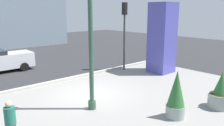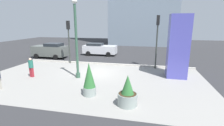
{
  "view_description": "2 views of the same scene",
  "coord_description": "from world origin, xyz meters",
  "px_view_note": "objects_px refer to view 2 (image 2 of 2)",
  "views": [
    {
      "loc": [
        -7.07,
        -9.78,
        4.45
      ],
      "look_at": [
        1.58,
        -0.02,
        1.51
      ],
      "focal_mm": 36.93,
      "sensor_mm": 36.0,
      "label": 1
    },
    {
      "loc": [
        4.42,
        -13.86,
        4.38
      ],
      "look_at": [
        1.5,
        -0.59,
        1.12
      ],
      "focal_mm": 26.72,
      "sensor_mm": 36.0,
      "label": 2
    }
  ],
  "objects_px": {
    "potted_plant_by_pillar": "(127,94)",
    "car_far_lane": "(99,49)",
    "traffic_light_corner": "(157,34)",
    "pedestrian_on_sidewalk": "(31,67)",
    "traffic_light_far_side": "(69,35)",
    "car_passing_lane": "(50,50)",
    "potted_plant_curbside": "(89,80)",
    "art_pillar_blue": "(178,47)",
    "lamp_post": "(76,42)"
  },
  "relations": [
    {
      "from": "car_passing_lane",
      "to": "traffic_light_far_side",
      "type": "bearing_deg",
      "value": -29.71
    },
    {
      "from": "art_pillar_blue",
      "to": "traffic_light_corner",
      "type": "bearing_deg",
      "value": 124.22
    },
    {
      "from": "car_far_lane",
      "to": "pedestrian_on_sidewalk",
      "type": "height_order",
      "value": "car_far_lane"
    },
    {
      "from": "potted_plant_curbside",
      "to": "car_far_lane",
      "type": "relative_size",
      "value": 0.45
    },
    {
      "from": "art_pillar_blue",
      "to": "traffic_light_corner",
      "type": "relative_size",
      "value": 1.0
    },
    {
      "from": "potted_plant_by_pillar",
      "to": "potted_plant_curbside",
      "type": "relative_size",
      "value": 0.83
    },
    {
      "from": "potted_plant_curbside",
      "to": "car_far_lane",
      "type": "height_order",
      "value": "potted_plant_curbside"
    },
    {
      "from": "potted_plant_by_pillar",
      "to": "pedestrian_on_sidewalk",
      "type": "xyz_separation_m",
      "value": [
        -8.4,
        3.2,
        0.23
      ]
    },
    {
      "from": "traffic_light_far_side",
      "to": "pedestrian_on_sidewalk",
      "type": "distance_m",
      "value": 5.8
    },
    {
      "from": "traffic_light_corner",
      "to": "traffic_light_far_side",
      "type": "relative_size",
      "value": 1.1
    },
    {
      "from": "potted_plant_curbside",
      "to": "car_far_lane",
      "type": "distance_m",
      "value": 13.44
    },
    {
      "from": "potted_plant_by_pillar",
      "to": "traffic_light_far_side",
      "type": "distance_m",
      "value": 11.61
    },
    {
      "from": "lamp_post",
      "to": "car_passing_lane",
      "type": "bearing_deg",
      "value": 134.96
    },
    {
      "from": "potted_plant_curbside",
      "to": "lamp_post",
      "type": "bearing_deg",
      "value": 124.63
    },
    {
      "from": "lamp_post",
      "to": "car_passing_lane",
      "type": "relative_size",
      "value": 1.37
    },
    {
      "from": "lamp_post",
      "to": "potted_plant_curbside",
      "type": "relative_size",
      "value": 2.94
    },
    {
      "from": "traffic_light_far_side",
      "to": "car_passing_lane",
      "type": "height_order",
      "value": "traffic_light_far_side"
    },
    {
      "from": "traffic_light_corner",
      "to": "pedestrian_on_sidewalk",
      "type": "height_order",
      "value": "traffic_light_corner"
    },
    {
      "from": "potted_plant_curbside",
      "to": "traffic_light_far_side",
      "type": "distance_m",
      "value": 9.46
    },
    {
      "from": "traffic_light_corner",
      "to": "potted_plant_by_pillar",
      "type": "bearing_deg",
      "value": -101.91
    },
    {
      "from": "potted_plant_by_pillar",
      "to": "car_passing_lane",
      "type": "relative_size",
      "value": 0.39
    },
    {
      "from": "car_far_lane",
      "to": "pedestrian_on_sidewalk",
      "type": "relative_size",
      "value": 2.84
    },
    {
      "from": "potted_plant_curbside",
      "to": "pedestrian_on_sidewalk",
      "type": "relative_size",
      "value": 1.28
    },
    {
      "from": "lamp_post",
      "to": "potted_plant_curbside",
      "type": "height_order",
      "value": "lamp_post"
    },
    {
      "from": "lamp_post",
      "to": "potted_plant_by_pillar",
      "type": "xyz_separation_m",
      "value": [
        4.57,
        -3.87,
        -2.3
      ]
    },
    {
      "from": "pedestrian_on_sidewalk",
      "to": "potted_plant_curbside",
      "type": "bearing_deg",
      "value": -21.99
    },
    {
      "from": "traffic_light_corner",
      "to": "car_passing_lane",
      "type": "bearing_deg",
      "value": 169.28
    },
    {
      "from": "potted_plant_by_pillar",
      "to": "traffic_light_far_side",
      "type": "height_order",
      "value": "traffic_light_far_side"
    },
    {
      "from": "art_pillar_blue",
      "to": "car_passing_lane",
      "type": "relative_size",
      "value": 1.14
    },
    {
      "from": "traffic_light_far_side",
      "to": "traffic_light_corner",
      "type": "bearing_deg",
      "value": -1.84
    },
    {
      "from": "potted_plant_curbside",
      "to": "car_passing_lane",
      "type": "height_order",
      "value": "potted_plant_curbside"
    },
    {
      "from": "traffic_light_corner",
      "to": "pedestrian_on_sidewalk",
      "type": "distance_m",
      "value": 11.56
    },
    {
      "from": "potted_plant_by_pillar",
      "to": "potted_plant_curbside",
      "type": "distance_m",
      "value": 2.6
    },
    {
      "from": "potted_plant_by_pillar",
      "to": "car_far_lane",
      "type": "distance_m",
      "value": 14.97
    },
    {
      "from": "art_pillar_blue",
      "to": "pedestrian_on_sidewalk",
      "type": "distance_m",
      "value": 12.11
    },
    {
      "from": "car_passing_lane",
      "to": "pedestrian_on_sidewalk",
      "type": "height_order",
      "value": "car_passing_lane"
    },
    {
      "from": "art_pillar_blue",
      "to": "pedestrian_on_sidewalk",
      "type": "height_order",
      "value": "art_pillar_blue"
    },
    {
      "from": "potted_plant_by_pillar",
      "to": "lamp_post",
      "type": "bearing_deg",
      "value": 139.8
    },
    {
      "from": "traffic_light_far_side",
      "to": "car_far_lane",
      "type": "height_order",
      "value": "traffic_light_far_side"
    },
    {
      "from": "potted_plant_curbside",
      "to": "traffic_light_corner",
      "type": "xyz_separation_m",
      "value": [
        4.18,
        7.38,
        2.4
      ]
    },
    {
      "from": "lamp_post",
      "to": "art_pillar_blue",
      "type": "bearing_deg",
      "value": 14.24
    },
    {
      "from": "lamp_post",
      "to": "potted_plant_curbside",
      "type": "xyz_separation_m",
      "value": [
        2.12,
        -3.07,
        -1.97
      ]
    },
    {
      "from": "art_pillar_blue",
      "to": "car_far_lane",
      "type": "bearing_deg",
      "value": 138.46
    },
    {
      "from": "traffic_light_far_side",
      "to": "car_far_lane",
      "type": "xyz_separation_m",
      "value": [
        1.84,
        5.36,
        -2.27
      ]
    },
    {
      "from": "traffic_light_far_side",
      "to": "car_passing_lane",
      "type": "distance_m",
      "value": 4.9
    },
    {
      "from": "traffic_light_far_side",
      "to": "pedestrian_on_sidewalk",
      "type": "xyz_separation_m",
      "value": [
        -0.86,
        -5.28,
        -2.23
      ]
    },
    {
      "from": "art_pillar_blue",
      "to": "potted_plant_by_pillar",
      "type": "xyz_separation_m",
      "value": [
        -3.3,
        -5.86,
        -1.86
      ]
    },
    {
      "from": "art_pillar_blue",
      "to": "traffic_light_corner",
      "type": "xyz_separation_m",
      "value": [
        -1.58,
        2.32,
        0.85
      ]
    },
    {
      "from": "lamp_post",
      "to": "car_far_lane",
      "type": "relative_size",
      "value": 1.32
    },
    {
      "from": "art_pillar_blue",
      "to": "traffic_light_far_side",
      "type": "xyz_separation_m",
      "value": [
        -10.84,
        2.61,
        0.59
      ]
    }
  ]
}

